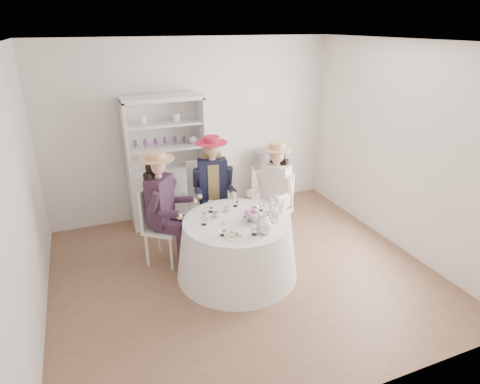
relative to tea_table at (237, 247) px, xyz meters
name	(u,v)px	position (x,y,z in m)	size (l,w,h in m)	color
ground	(243,272)	(0.07, -0.02, -0.36)	(4.50, 4.50, 0.00)	brown
ceiling	(244,42)	(0.07, -0.02, 2.34)	(4.50, 4.50, 0.00)	white
wall_back	(194,130)	(0.07, 1.98, 0.99)	(4.50, 4.50, 0.00)	silver
wall_front	(353,262)	(0.07, -2.02, 0.99)	(4.50, 4.50, 0.00)	silver
wall_left	(19,201)	(-2.18, -0.02, 0.99)	(4.50, 4.50, 0.00)	silver
wall_right	(402,149)	(2.32, -0.02, 0.99)	(4.50, 4.50, 0.00)	silver
tea_table	(237,247)	(0.00, 0.00, 0.00)	(1.48, 1.48, 0.73)	white
hutch	(168,179)	(-0.44, 1.75, 0.32)	(1.25, 0.70, 1.93)	silver
side_table	(264,187)	(1.16, 1.73, -0.05)	(0.41, 0.41, 0.63)	silver
hatbox	(264,160)	(1.16, 1.73, 0.43)	(0.31, 0.31, 0.31)	black
guest_left	(162,203)	(-0.75, 0.60, 0.47)	(0.64, 0.61, 1.48)	silver
guest_mid	(213,183)	(0.02, 0.97, 0.48)	(0.56, 0.59, 1.50)	silver
guest_right	(275,188)	(0.78, 0.57, 0.44)	(0.61, 0.58, 1.43)	silver
spare_chair	(201,190)	(-0.03, 1.40, 0.22)	(0.49, 0.49, 1.08)	silver
teacup_a	(216,215)	(-0.21, 0.17, 0.40)	(0.08, 0.08, 0.07)	white
teacup_b	(227,209)	(-0.03, 0.27, 0.40)	(0.06, 0.06, 0.06)	white
teacup_c	(254,210)	(0.27, 0.11, 0.40)	(0.08, 0.08, 0.06)	white
flower_bowl	(256,218)	(0.20, -0.08, 0.40)	(0.23, 0.23, 0.06)	white
flower_arrangement	(254,215)	(0.17, -0.10, 0.45)	(0.18, 0.17, 0.07)	pink
table_teapot	(265,227)	(0.17, -0.40, 0.45)	(0.24, 0.17, 0.18)	white
sandwich_plate	(236,235)	(-0.14, -0.34, 0.38)	(0.26, 0.26, 0.06)	white
cupcake_stand	(274,208)	(0.47, -0.03, 0.45)	(0.25, 0.25, 0.23)	white
stemware_set	(237,215)	(0.00, 0.00, 0.44)	(0.84, 0.85, 0.15)	white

